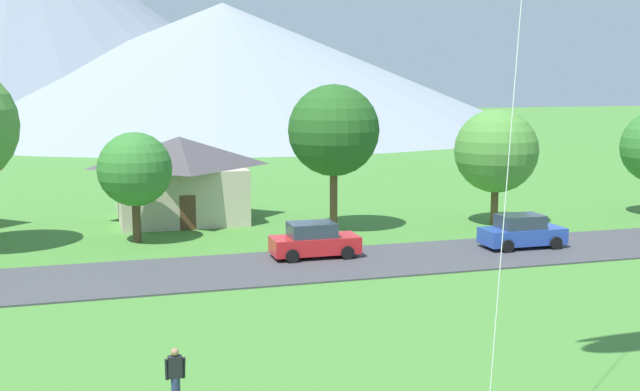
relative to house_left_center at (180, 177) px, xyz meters
The scene contains 10 objects.
road_strip 14.09m from the house_left_center, 84.80° to the right, with size 160.00×6.39×0.08m, color #424247.
mountain_west_ridge 114.21m from the house_left_center, 98.03° to the left, with size 106.86×106.86×38.68m, color slate.
mountain_east_ridge 88.87m from the house_left_center, 78.38° to the left, with size 102.11×102.11×20.90m, color gray.
house_left_center is the anchor object (origin of this frame).
tree_near_left 18.95m from the house_left_center, 20.99° to the right, with size 4.90×4.90×6.81m.
tree_left_of_center 10.27m from the house_left_center, 35.84° to the right, with size 5.15×5.15×8.27m.
tree_far_right 6.88m from the house_left_center, 116.52° to the right, with size 3.88×3.88×5.83m.
parked_car_red_mid_west 13.42m from the house_left_center, 68.52° to the right, with size 4.22×2.12×1.68m.
parked_car_blue_east_end 20.55m from the house_left_center, 40.45° to the right, with size 4.21×2.10×1.68m.
watcher_person 28.52m from the house_left_center, 97.13° to the right, with size 0.56×0.24×1.68m.
Camera 1 is at (-6.87, -4.25, 8.65)m, focal length 44.81 mm.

